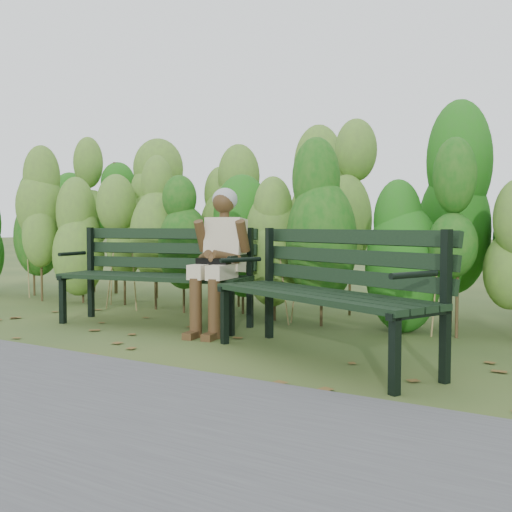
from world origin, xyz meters
The scene contains 7 objects.
ground centered at (0.00, 0.00, 0.00)m, with size 80.00×80.00×0.00m, color #304921.
footpath centered at (0.00, -2.20, 0.01)m, with size 60.00×2.50×0.01m, color #474749.
hedge_band centered at (0.00, 1.86, 1.26)m, with size 11.04×1.67×2.42m.
leaf_litter centered at (0.27, -0.20, 0.00)m, with size 5.22×2.17×0.01m.
bench_left centered at (-1.27, 0.52, 0.59)m, with size 2.09×0.99×1.00m.
bench_right centered at (0.91, -0.07, 0.59)m, with size 2.10×1.40×1.00m.
seated_woman centered at (-0.48, 0.46, 0.79)m, with size 0.56×0.82×1.39m.
Camera 1 is at (2.78, -4.26, 1.03)m, focal length 42.00 mm.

